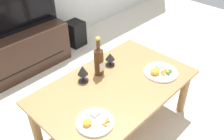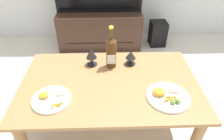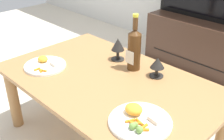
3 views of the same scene
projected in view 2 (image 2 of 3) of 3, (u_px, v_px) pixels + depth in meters
The scene contains 9 objects.
ground_plane at pixel (110, 123), 1.69m from camera, with size 6.40×6.40×0.00m, color beige.
dining_table at pixel (110, 89), 1.46m from camera, with size 1.27×0.77×0.46m.
tv_stand at pixel (100, 29), 2.63m from camera, with size 1.06×0.44×0.47m.
floor_speaker at pixel (158, 33), 2.67m from camera, with size 0.21×0.21×0.33m, color black.
wine_bottle at pixel (111, 51), 1.49m from camera, with size 0.08×0.08×0.34m.
goblet_left at pixel (91, 54), 1.52m from camera, with size 0.08×0.08×0.15m.
goblet_right at pixel (131, 56), 1.54m from camera, with size 0.08×0.08×0.12m.
dinner_plate_left at pixel (51, 99), 1.26m from camera, with size 0.25×0.25×0.05m.
dinner_plate_right at pixel (167, 96), 1.28m from camera, with size 0.28×0.28×0.06m.
Camera 2 is at (-0.02, -1.07, 1.38)m, focal length 31.73 mm.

